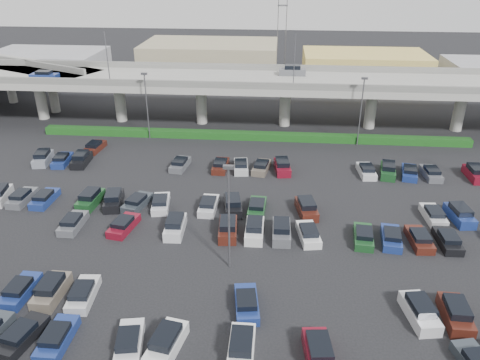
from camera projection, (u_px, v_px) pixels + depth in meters
The scene contains 7 objects.
ground at pixel (237, 222), 50.57m from camera, with size 280.00×280.00×0.00m, color black.
overpass at pixel (254, 84), 76.17m from camera, with size 150.00×13.00×15.80m.
hedge at pixel (252, 136), 72.71m from camera, with size 66.00×1.60×1.10m, color #133E12.
parked_cars at pixel (228, 236), 46.91m from camera, with size 63.11×41.61×1.67m.
light_poles at pixel (201, 160), 49.94m from camera, with size 66.90×48.38×10.30m.
distant_buildings at pixel (318, 65), 103.31m from camera, with size 138.00×24.00×9.00m.
comm_tower at pixel (283, 3), 109.66m from camera, with size 2.40×2.40×30.00m.
Camera 1 is at (4.03, -43.26, 26.27)m, focal length 35.00 mm.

